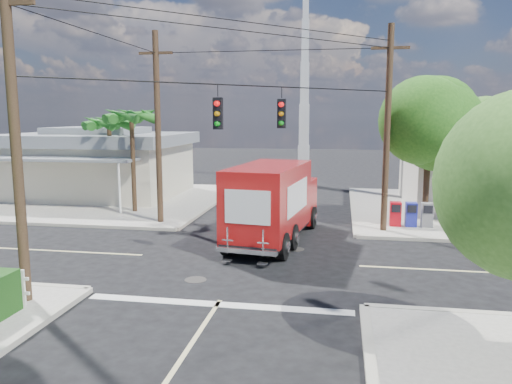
# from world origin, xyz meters

# --- Properties ---
(ground) EXTENTS (120.00, 120.00, 0.00)m
(ground) POSITION_xyz_m (0.00, 0.00, 0.00)
(ground) COLOR black
(ground) RESTS_ON ground
(sidewalk_ne) EXTENTS (14.12, 14.12, 0.14)m
(sidewalk_ne) POSITION_xyz_m (10.88, 10.88, 0.07)
(sidewalk_ne) COLOR gray
(sidewalk_ne) RESTS_ON ground
(sidewalk_nw) EXTENTS (14.12, 14.12, 0.14)m
(sidewalk_nw) POSITION_xyz_m (-10.88, 10.88, 0.07)
(sidewalk_nw) COLOR gray
(sidewalk_nw) RESTS_ON ground
(road_markings) EXTENTS (32.00, 32.00, 0.01)m
(road_markings) POSITION_xyz_m (0.00, -1.47, 0.01)
(road_markings) COLOR beige
(road_markings) RESTS_ON ground
(building_ne) EXTENTS (11.80, 10.20, 4.50)m
(building_ne) POSITION_xyz_m (12.50, 11.97, 2.32)
(building_ne) COLOR silver
(building_ne) RESTS_ON sidewalk_ne
(building_nw) EXTENTS (10.80, 10.20, 4.30)m
(building_nw) POSITION_xyz_m (-12.00, 12.46, 2.22)
(building_nw) COLOR beige
(building_nw) RESTS_ON sidewalk_nw
(radio_tower) EXTENTS (0.80, 0.80, 17.00)m
(radio_tower) POSITION_xyz_m (0.50, 20.00, 5.64)
(radio_tower) COLOR silver
(radio_tower) RESTS_ON ground
(tree_ne_front) EXTENTS (4.21, 4.14, 6.66)m
(tree_ne_front) POSITION_xyz_m (7.21, 6.76, 4.77)
(tree_ne_front) COLOR #422D1C
(tree_ne_front) RESTS_ON sidewalk_ne
(tree_ne_back) EXTENTS (3.77, 3.66, 5.82)m
(tree_ne_back) POSITION_xyz_m (9.81, 8.96, 4.19)
(tree_ne_back) COLOR #422D1C
(tree_ne_back) RESTS_ON sidewalk_ne
(palm_nw_front) EXTENTS (3.01, 3.08, 5.59)m
(palm_nw_front) POSITION_xyz_m (-7.50, 7.50, 5.04)
(palm_nw_front) COLOR #422D1C
(palm_nw_front) RESTS_ON sidewalk_nw
(palm_nw_back) EXTENTS (3.01, 3.08, 5.19)m
(palm_nw_back) POSITION_xyz_m (-9.50, 9.00, 4.67)
(palm_nw_back) COLOR #422D1C
(palm_nw_back) RESTS_ON sidewalk_nw
(utility_poles) EXTENTS (12.00, 10.68, 9.00)m
(utility_poles) POSITION_xyz_m (-1.58, 1.60, 4.67)
(utility_poles) COLOR #473321
(utility_poles) RESTS_ON ground
(vending_boxes) EXTENTS (1.90, 0.50, 1.10)m
(vending_boxes) POSITION_xyz_m (6.50, 6.20, 0.69)
(vending_boxes) COLOR #BA0A16
(vending_boxes) RESTS_ON sidewalk_ne
(delivery_truck) EXTENTS (3.26, 7.72, 3.24)m
(delivery_truck) POSITION_xyz_m (0.57, 2.92, 1.65)
(delivery_truck) COLOR black
(delivery_truck) RESTS_ON ground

